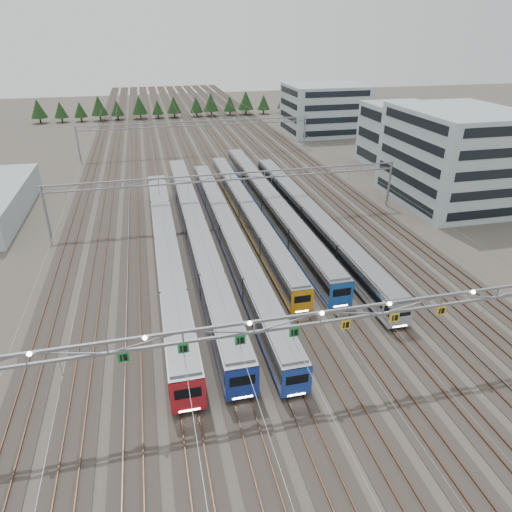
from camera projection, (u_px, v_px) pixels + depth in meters
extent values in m
plane|color=#47423A|center=(315.00, 386.00, 40.56)|extent=(400.00, 400.00, 0.00)
cube|color=#2D2823|center=(192.00, 140.00, 127.30)|extent=(54.00, 260.00, 0.08)
cube|color=brown|center=(96.00, 145.00, 121.94)|extent=(0.08, 260.00, 0.16)
cube|color=brown|center=(279.00, 135.00, 132.54)|extent=(0.08, 260.00, 0.16)
cube|color=brown|center=(189.00, 140.00, 127.09)|extent=(0.08, 260.00, 0.16)
cube|color=brown|center=(194.00, 140.00, 127.39)|extent=(0.08, 260.00, 0.16)
cube|color=black|center=(168.00, 260.00, 61.32)|extent=(2.45, 54.76, 0.37)
cube|color=#999BA1|center=(166.00, 248.00, 60.50)|extent=(2.88, 55.88, 3.24)
cube|color=black|center=(166.00, 246.00, 60.33)|extent=(2.94, 55.60, 0.98)
cube|color=#B41B23|center=(167.00, 257.00, 61.12)|extent=(2.93, 55.60, 0.36)
cube|color=slate|center=(165.00, 236.00, 59.73)|extent=(2.59, 54.76, 0.26)
cube|color=#B41B23|center=(188.00, 397.00, 36.31)|extent=(2.90, 0.12, 3.24)
cube|color=black|center=(188.00, 393.00, 36.11)|extent=(2.16, 0.10, 0.98)
cube|color=white|center=(189.00, 410.00, 36.90)|extent=(1.73, 0.06, 0.15)
cube|color=black|center=(196.00, 241.00, 66.76)|extent=(2.44, 64.16, 0.37)
cube|color=#999BA1|center=(196.00, 230.00, 65.95)|extent=(2.87, 65.47, 3.23)
cube|color=black|center=(195.00, 227.00, 65.78)|extent=(2.93, 65.14, 0.97)
cube|color=navy|center=(196.00, 238.00, 66.56)|extent=(2.92, 65.14, 0.36)
cube|color=slate|center=(195.00, 219.00, 65.18)|extent=(2.58, 64.16, 0.26)
cube|color=navy|center=(242.00, 384.00, 37.60)|extent=(2.89, 0.12, 3.23)
cube|color=black|center=(242.00, 381.00, 37.40)|extent=(2.15, 0.10, 0.97)
cube|color=white|center=(243.00, 397.00, 38.18)|extent=(1.72, 0.06, 0.15)
cube|color=black|center=(230.00, 245.00, 65.64)|extent=(2.23, 60.86, 0.34)
cube|color=#999BA1|center=(229.00, 234.00, 64.91)|extent=(2.62, 62.10, 2.95)
cube|color=black|center=(229.00, 232.00, 64.75)|extent=(2.68, 61.79, 0.89)
cube|color=#1E3EA7|center=(229.00, 242.00, 65.47)|extent=(2.67, 61.79, 0.33)
cube|color=slate|center=(229.00, 224.00, 64.20)|extent=(2.36, 60.86, 0.23)
cube|color=#1E3EA7|center=(297.00, 382.00, 38.01)|extent=(2.64, 0.12, 2.95)
cube|color=black|center=(297.00, 379.00, 37.82)|extent=(1.97, 0.10, 0.89)
cube|color=white|center=(296.00, 394.00, 38.54)|extent=(1.57, 0.06, 0.14)
cube|color=black|center=(247.00, 219.00, 74.25)|extent=(2.13, 54.83, 0.32)
cube|color=#999BA1|center=(247.00, 211.00, 73.54)|extent=(2.50, 55.95, 2.82)
cube|color=black|center=(247.00, 209.00, 73.39)|extent=(2.56, 55.67, 0.85)
cube|color=orange|center=(247.00, 217.00, 74.08)|extent=(2.55, 55.67, 0.31)
cube|color=slate|center=(247.00, 202.00, 72.86)|extent=(2.25, 54.83, 0.22)
cube|color=orange|center=(302.00, 301.00, 49.32)|extent=(2.52, 0.12, 2.82)
cube|color=black|center=(302.00, 299.00, 49.14)|extent=(1.88, 0.10, 0.85)
cube|color=white|center=(302.00, 311.00, 49.82)|extent=(1.50, 0.06, 0.13)
cube|color=black|center=(270.00, 212.00, 77.31)|extent=(2.37, 59.78, 0.36)
cube|color=#999BA1|center=(270.00, 202.00, 76.53)|extent=(2.79, 61.00, 3.14)
cube|color=black|center=(270.00, 200.00, 76.36)|extent=(2.85, 60.70, 0.95)
cube|color=blue|center=(270.00, 209.00, 77.12)|extent=(2.84, 60.70, 0.35)
cube|color=slate|center=(270.00, 193.00, 75.77)|extent=(2.51, 59.78, 0.25)
cube|color=blue|center=(341.00, 295.00, 50.11)|extent=(2.81, 0.12, 3.14)
cube|color=black|center=(342.00, 292.00, 49.91)|extent=(2.09, 0.10, 0.95)
cube|color=white|center=(341.00, 306.00, 50.68)|extent=(1.67, 0.06, 0.15)
cube|color=black|center=(309.00, 225.00, 72.01)|extent=(2.27, 55.45, 0.34)
cube|color=#999BA1|center=(309.00, 216.00, 71.26)|extent=(2.67, 56.58, 3.00)
cube|color=black|center=(309.00, 214.00, 71.09)|extent=(2.73, 56.30, 0.90)
cube|color=#9CA1AA|center=(309.00, 223.00, 71.83)|extent=(2.72, 56.30, 0.33)
cube|color=slate|center=(310.00, 206.00, 70.53)|extent=(2.40, 55.45, 0.24)
cube|color=#9CA1AA|center=(401.00, 315.00, 46.76)|extent=(2.69, 0.12, 3.00)
cube|color=black|center=(402.00, 313.00, 46.57)|extent=(2.00, 0.10, 0.90)
cube|color=white|center=(400.00, 326.00, 47.29)|extent=(1.60, 0.06, 0.14)
cube|color=gray|center=(321.00, 312.00, 37.04)|extent=(56.00, 0.22, 0.22)
cube|color=gray|center=(320.00, 323.00, 37.49)|extent=(56.00, 0.22, 0.22)
cube|color=#198034|center=(123.00, 357.00, 34.33)|extent=(0.85, 0.06, 0.85)
cube|color=#198034|center=(183.00, 349.00, 35.27)|extent=(0.85, 0.06, 0.85)
cube|color=#198034|center=(240.00, 340.00, 36.21)|extent=(0.85, 0.06, 0.85)
cube|color=#198034|center=(294.00, 332.00, 37.14)|extent=(0.85, 0.06, 0.85)
cube|color=yellow|center=(346.00, 325.00, 38.08)|extent=(0.85, 0.06, 0.85)
cube|color=yellow|center=(395.00, 318.00, 39.02)|extent=(0.85, 0.06, 0.85)
cube|color=yellow|center=(441.00, 311.00, 39.95)|extent=(0.85, 0.06, 0.85)
cylinder|color=gray|center=(46.00, 211.00, 67.63)|extent=(0.36, 0.36, 8.00)
cylinder|color=gray|center=(389.00, 184.00, 79.28)|extent=(0.36, 0.36, 8.00)
cube|color=gray|center=(230.00, 174.00, 71.74)|extent=(56.00, 0.22, 0.22)
cube|color=gray|center=(231.00, 180.00, 72.19)|extent=(56.00, 0.22, 0.22)
cylinder|color=gray|center=(78.00, 143.00, 106.67)|extent=(0.36, 0.36, 8.00)
cylinder|color=gray|center=(305.00, 132.00, 118.32)|extent=(0.36, 0.36, 8.00)
cube|color=gray|center=(196.00, 121.00, 110.78)|extent=(56.00, 0.22, 0.22)
cube|color=gray|center=(197.00, 126.00, 111.23)|extent=(56.00, 0.22, 0.22)
cube|color=#92A7AE|center=(455.00, 157.00, 79.56)|extent=(18.00, 22.00, 16.22)
cube|color=#92A7AE|center=(401.00, 136.00, 101.53)|extent=(14.00, 16.00, 13.39)
cube|color=#92A7AE|center=(325.00, 109.00, 132.81)|extent=(22.00, 18.00, 13.68)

